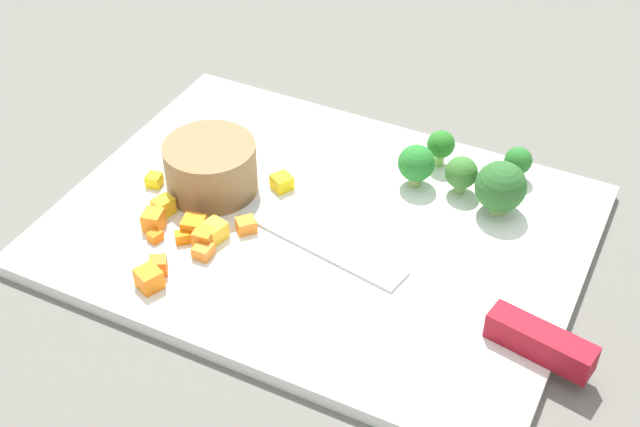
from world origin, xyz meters
name	(u,v)px	position (x,y,z in m)	size (l,w,h in m)	color
ground_plane	(320,234)	(0.00, 0.00, 0.00)	(4.00, 4.00, 0.00)	#64625B
cutting_board	(320,228)	(0.00, 0.00, 0.01)	(0.42, 0.32, 0.01)	white
prep_bowl	(212,166)	(0.10, 0.00, 0.03)	(0.08, 0.08, 0.05)	olive
chef_knife	(477,313)	(-0.15, 0.05, 0.02)	(0.30, 0.08, 0.02)	silver
carrot_dice_0	(246,225)	(0.05, 0.04, 0.02)	(0.02, 0.01, 0.01)	orange
carrot_dice_1	(183,237)	(0.09, 0.07, 0.02)	(0.01, 0.01, 0.01)	orange
carrot_dice_2	(203,251)	(0.06, 0.08, 0.02)	(0.01, 0.01, 0.01)	orange
carrot_dice_3	(204,238)	(0.07, 0.07, 0.02)	(0.02, 0.02, 0.02)	orange
carrot_dice_4	(149,279)	(0.08, 0.12, 0.02)	(0.02, 0.02, 0.02)	orange
carrot_dice_5	(194,227)	(0.09, 0.06, 0.02)	(0.02, 0.02, 0.02)	orange
carrot_dice_6	(153,220)	(0.12, 0.07, 0.02)	(0.02, 0.02, 0.02)	orange
carrot_dice_7	(158,266)	(0.09, 0.11, 0.02)	(0.01, 0.01, 0.01)	orange
carrot_dice_8	(155,236)	(0.11, 0.08, 0.02)	(0.01, 0.01, 0.01)	orange
pepper_dice_0	(154,180)	(0.15, 0.02, 0.02)	(0.01, 0.01, 0.01)	yellow
pepper_dice_1	(214,231)	(0.07, 0.06, 0.02)	(0.02, 0.02, 0.02)	yellow
pepper_dice_2	(282,182)	(0.05, -0.03, 0.02)	(0.02, 0.02, 0.01)	yellow
pepper_dice_3	(163,206)	(0.12, 0.05, 0.02)	(0.02, 0.01, 0.02)	yellow
broccoli_floret_0	(416,164)	(-0.05, -0.08, 0.03)	(0.03, 0.03, 0.04)	#92AE5F
broccoli_floret_1	(441,145)	(-0.06, -0.12, 0.03)	(0.02, 0.02, 0.03)	#82BC59
broccoli_floret_2	(518,161)	(-0.13, -0.13, 0.03)	(0.02, 0.02, 0.03)	#82B157
broccoli_floret_3	(501,187)	(-0.13, -0.08, 0.04)	(0.04, 0.04, 0.05)	#95BC68
broccoli_floret_4	(461,173)	(-0.09, -0.09, 0.03)	(0.03, 0.03, 0.03)	#82AF5E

